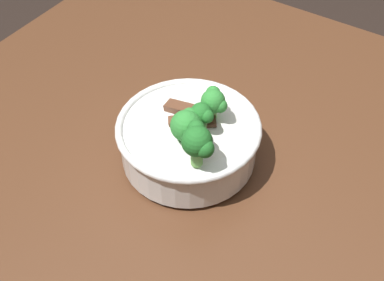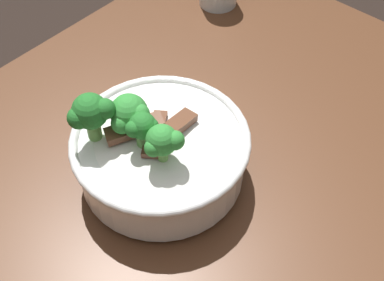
{
  "view_description": "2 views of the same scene",
  "coord_description": "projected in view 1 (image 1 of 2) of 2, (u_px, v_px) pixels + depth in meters",
  "views": [
    {
      "loc": [
        0.18,
        -0.57,
        1.47
      ],
      "look_at": [
        -0.11,
        -0.11,
        0.9
      ],
      "focal_mm": 48.5,
      "sensor_mm": 36.0,
      "label": 1
    },
    {
      "loc": [
        0.15,
        0.22,
        1.38
      ],
      "look_at": [
        -0.18,
        -0.07,
        0.86
      ],
      "focal_mm": 47.63,
      "sensor_mm": 36.0,
      "label": 2
    }
  ],
  "objects": [
    {
      "name": "rice_bowl",
      "position": [
        189.0,
        136.0,
        0.83
      ],
      "size": [
        0.23,
        0.23,
        0.15
      ],
      "color": "white",
      "rests_on": "dining_table"
    },
    {
      "name": "dining_table",
      "position": [
        275.0,
        206.0,
        0.96
      ],
      "size": [
        1.31,
        0.87,
        0.82
      ],
      "color": "#56331E",
      "rests_on": "ground"
    }
  ]
}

